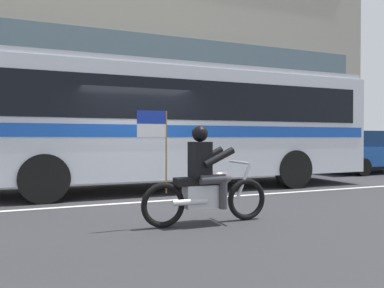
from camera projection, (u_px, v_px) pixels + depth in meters
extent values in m
plane|color=#2B2B2D|center=(139.00, 198.00, 8.35)|extent=(60.00, 60.00, 0.00)
cube|color=#A39E93|center=(106.00, 174.00, 13.09)|extent=(28.00, 3.80, 0.15)
cube|color=silver|center=(145.00, 202.00, 7.79)|extent=(26.60, 0.14, 0.01)
cube|color=#4C606B|center=(98.00, 46.00, 14.74)|extent=(25.76, 0.10, 1.40)
cube|color=silver|center=(177.00, 125.00, 9.93)|extent=(10.76, 2.58, 2.70)
cube|color=black|center=(177.00, 104.00, 9.92)|extent=(9.90, 2.62, 0.96)
cube|color=#194CB2|center=(177.00, 132.00, 9.93)|extent=(10.55, 2.61, 0.28)
cube|color=#ADB1BA|center=(177.00, 73.00, 9.91)|extent=(10.55, 2.45, 0.16)
cylinder|color=black|center=(45.00, 178.00, 7.63)|extent=(1.04, 0.30, 1.04)
cylinder|color=black|center=(293.00, 169.00, 9.94)|extent=(1.04, 0.30, 1.04)
torus|color=black|center=(247.00, 199.00, 6.08)|extent=(0.69, 0.09, 0.69)
torus|color=black|center=(163.00, 205.00, 5.54)|extent=(0.69, 0.09, 0.69)
cube|color=silver|center=(204.00, 196.00, 5.79)|extent=(0.64, 0.28, 0.36)
ellipsoid|color=#59565B|center=(218.00, 178.00, 5.88)|extent=(0.48, 0.28, 0.24)
cube|color=black|center=(192.00, 181.00, 5.71)|extent=(0.56, 0.26, 0.12)
cylinder|color=silver|center=(243.00, 181.00, 6.05)|extent=(0.28, 0.06, 0.58)
cylinder|color=silver|center=(239.00, 162.00, 6.01)|extent=(0.04, 0.64, 0.04)
cylinder|color=silver|center=(190.00, 202.00, 5.53)|extent=(0.55, 0.09, 0.09)
cube|color=black|center=(200.00, 160.00, 5.75)|extent=(0.28, 0.36, 0.56)
sphere|color=black|center=(200.00, 134.00, 5.75)|extent=(0.26, 0.26, 0.26)
cylinder|color=#38383D|center=(203.00, 177.00, 5.98)|extent=(0.42, 0.15, 0.15)
cylinder|color=#38383D|center=(213.00, 191.00, 6.05)|extent=(0.13, 0.13, 0.46)
cylinder|color=#38383D|center=(213.00, 179.00, 5.64)|extent=(0.42, 0.15, 0.15)
cylinder|color=#38383D|center=(223.00, 194.00, 5.71)|extent=(0.13, 0.13, 0.46)
cylinder|color=black|center=(209.00, 156.00, 6.03)|extent=(0.52, 0.11, 0.32)
cylinder|color=black|center=(219.00, 157.00, 5.66)|extent=(0.52, 0.11, 0.32)
cylinder|color=olive|center=(166.00, 152.00, 5.55)|extent=(0.02, 0.02, 1.25)
cube|color=#1933A5|center=(152.00, 117.00, 5.45)|extent=(0.44, 0.02, 0.20)
cube|color=white|center=(152.00, 131.00, 5.46)|extent=(0.44, 0.02, 0.20)
cube|color=#194793|center=(374.00, 155.00, 14.48)|extent=(4.81, 1.83, 0.72)
cube|color=navy|center=(369.00, 139.00, 14.38)|extent=(2.50, 1.60, 0.60)
cylinder|color=black|center=(363.00, 167.00, 13.15)|extent=(0.64, 0.22, 0.64)
cylinder|color=red|center=(86.00, 167.00, 11.78)|extent=(0.22, 0.22, 0.58)
sphere|color=red|center=(86.00, 156.00, 11.78)|extent=(0.20, 0.20, 0.20)
cylinder|color=red|center=(86.00, 166.00, 11.65)|extent=(0.09, 0.10, 0.09)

